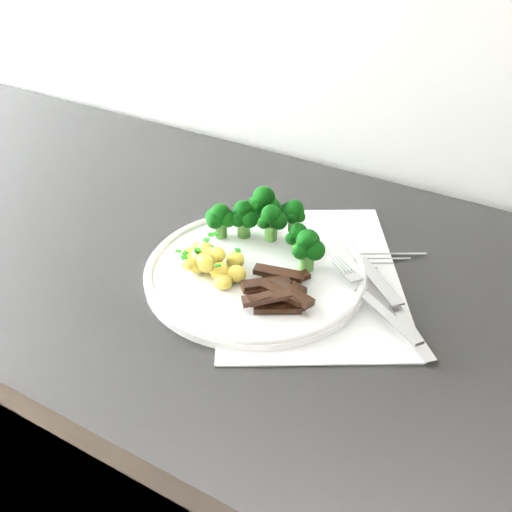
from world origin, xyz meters
name	(u,v)px	position (x,y,z in m)	size (l,w,h in m)	color
counter	(271,498)	(-0.14, 1.67, 0.45)	(2.42, 0.61, 0.91)	black
recipe_paper	(309,275)	(-0.10, 1.69, 0.91)	(0.35, 0.38, 0.00)	white
plate	(256,271)	(-0.16, 1.66, 0.92)	(0.28, 0.28, 0.02)	white
broccoli	(267,221)	(-0.18, 1.72, 0.95)	(0.17, 0.09, 0.07)	#3A6C26
potatoes	(209,261)	(-0.21, 1.63, 0.93)	(0.10, 0.08, 0.04)	#FFDA55
beef_strips	(279,291)	(-0.11, 1.62, 0.93)	(0.09, 0.10, 0.03)	black
fork	(374,301)	(-0.01, 1.66, 0.93)	(0.15, 0.11, 0.02)	silver
knife	(402,318)	(0.03, 1.66, 0.92)	(0.14, 0.14, 0.02)	silver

